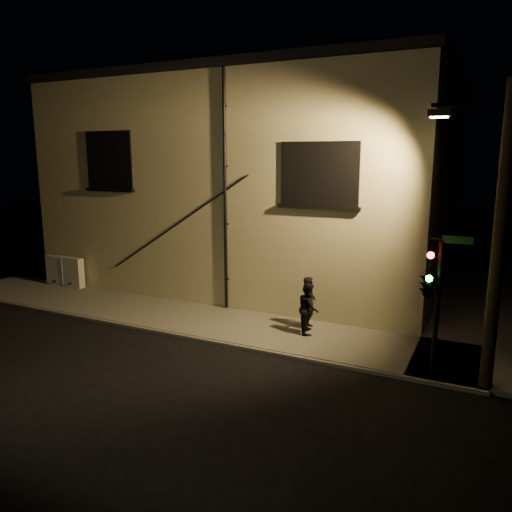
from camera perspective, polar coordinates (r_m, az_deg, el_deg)
The scene contains 8 objects.
ground at distance 15.07m, azimuth -2.89°, elevation -10.25°, with size 90.00×90.00×0.00m, color black.
sidewalk at distance 18.38m, azimuth 7.18°, elevation -6.11°, with size 21.00×16.00×0.12m.
building at distance 23.42m, azimuth 1.29°, elevation 8.55°, with size 16.20×12.23×8.80m.
utility_cabinet at distance 22.68m, azimuth -21.00°, elevation -1.64°, with size 1.90×0.32×1.25m, color silver.
pedestrian_a at distance 16.04m, azimuth 6.10°, elevation -5.31°, with size 0.61×0.40×1.69m, color black.
pedestrian_b at distance 15.59m, azimuth 6.00°, elevation -5.96°, with size 0.78×0.61×1.60m, color black.
traffic_signal at distance 12.85m, azimuth 19.21°, elevation -2.87°, with size 1.19×2.08×3.57m.
streetlamp_pole at distance 12.62m, azimuth 25.66°, elevation 2.39°, with size 2.02×1.39×7.20m.
Camera 1 is at (6.84, -12.23, 5.54)m, focal length 35.00 mm.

